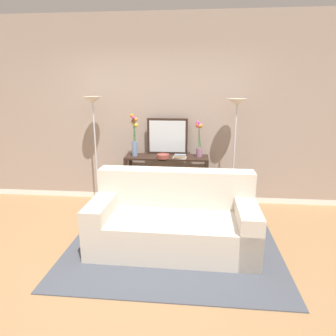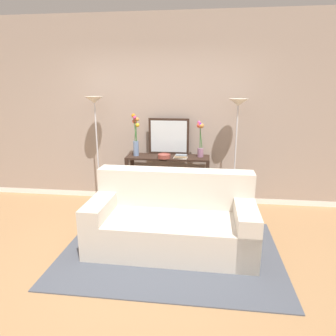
{
  "view_description": "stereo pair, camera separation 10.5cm",
  "coord_description": "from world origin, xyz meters",
  "views": [
    {
      "loc": [
        0.74,
        -2.93,
        1.88
      ],
      "look_at": [
        0.35,
        0.98,
        0.81
      ],
      "focal_mm": 32.48,
      "sensor_mm": 36.0,
      "label": 1
    },
    {
      "loc": [
        0.84,
        -2.92,
        1.88
      ],
      "look_at": [
        0.35,
        0.98,
        0.81
      ],
      "focal_mm": 32.48,
      "sensor_mm": 36.0,
      "label": 2
    }
  ],
  "objects": [
    {
      "name": "back_wall",
      "position": [
        0.0,
        1.97,
        1.47
      ],
      "size": [
        12.0,
        0.15,
        2.94
      ],
      "color": "white",
      "rests_on": "ground"
    },
    {
      "name": "vase_short_flowers",
      "position": [
        0.76,
        1.65,
        1.09
      ],
      "size": [
        0.11,
        0.12,
        0.55
      ],
      "color": "gray",
      "rests_on": "console_table"
    },
    {
      "name": "book_stack",
      "position": [
        0.48,
        1.5,
        0.85
      ],
      "size": [
        0.21,
        0.14,
        0.06
      ],
      "color": "silver",
      "rests_on": "console_table"
    },
    {
      "name": "wall_mirror",
      "position": [
        0.26,
        1.79,
        1.11
      ],
      "size": [
        0.64,
        0.02,
        0.57
      ],
      "color": "black",
      "rests_on": "console_table"
    },
    {
      "name": "vase_tall_flowers",
      "position": [
        -0.23,
        1.61,
        1.12
      ],
      "size": [
        0.11,
        0.12,
        0.65
      ],
      "color": "#6B84AD",
      "rests_on": "console_table"
    },
    {
      "name": "floor_lamp_right",
      "position": [
        1.28,
        1.58,
        1.34
      ],
      "size": [
        0.28,
        0.28,
        1.7
      ],
      "color": "silver",
      "rests_on": "ground"
    },
    {
      "name": "couch",
      "position": [
        0.48,
        0.39,
        0.31
      ],
      "size": [
        1.92,
        0.95,
        0.88
      ],
      "color": "beige",
      "rests_on": "ground"
    },
    {
      "name": "area_rug",
      "position": [
        0.48,
        0.23,
        0.01
      ],
      "size": [
        2.5,
        1.76,
        0.01
      ],
      "color": "#474C56",
      "rests_on": "ground"
    },
    {
      "name": "console_table",
      "position": [
        0.27,
        1.63,
        0.57
      ],
      "size": [
        1.28,
        0.4,
        0.82
      ],
      "color": "black",
      "rests_on": "ground"
    },
    {
      "name": "book_row_under_console",
      "position": [
        -0.14,
        1.63,
        0.06
      ],
      "size": [
        0.25,
        0.18,
        0.13
      ],
      "color": "tan",
      "rests_on": "ground"
    },
    {
      "name": "floor_lamp_left",
      "position": [
        -0.84,
        1.58,
        1.36
      ],
      "size": [
        0.28,
        0.28,
        1.72
      ],
      "color": "silver",
      "rests_on": "ground"
    },
    {
      "name": "ground_plane",
      "position": [
        0.0,
        0.0,
        -0.01
      ],
      "size": [
        16.0,
        16.0,
        0.02
      ],
      "primitive_type": "cube",
      "color": "#9E754C"
    },
    {
      "name": "fruit_bowl",
      "position": [
        0.23,
        1.5,
        0.86
      ],
      "size": [
        0.19,
        0.19,
        0.06
      ],
      "color": "brown",
      "rests_on": "console_table"
    }
  ]
}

